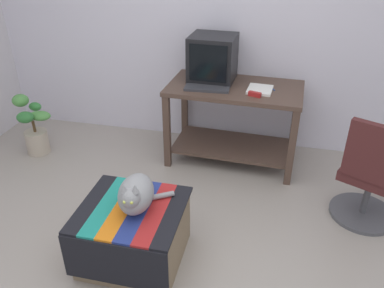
# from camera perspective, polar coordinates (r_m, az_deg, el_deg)

# --- Properties ---
(ground_plane) EXTENTS (14.00, 14.00, 0.00)m
(ground_plane) POSITION_cam_1_polar(r_m,az_deg,el_deg) (2.78, -4.25, -18.59)
(ground_plane) COLOR #9E9389
(back_wall) EXTENTS (8.00, 0.10, 2.60)m
(back_wall) POSITION_cam_1_polar(r_m,az_deg,el_deg) (3.93, 4.10, 18.23)
(back_wall) COLOR silver
(back_wall) RESTS_ON ground_plane
(desk) EXTENTS (1.25, 0.72, 0.77)m
(desk) POSITION_cam_1_polar(r_m,az_deg,el_deg) (3.71, 6.13, 4.84)
(desk) COLOR #4C382D
(desk) RESTS_ON ground_plane
(tv_monitor) EXTENTS (0.43, 0.41, 0.42)m
(tv_monitor) POSITION_cam_1_polar(r_m,az_deg,el_deg) (3.69, 3.08, 12.38)
(tv_monitor) COLOR black
(tv_monitor) RESTS_ON desk
(keyboard) EXTENTS (0.41, 0.17, 0.02)m
(keyboard) POSITION_cam_1_polar(r_m,az_deg,el_deg) (3.52, 2.27, 8.16)
(keyboard) COLOR #333338
(keyboard) RESTS_ON desk
(book) EXTENTS (0.23, 0.26, 0.02)m
(book) POSITION_cam_1_polar(r_m,az_deg,el_deg) (3.54, 9.93, 7.87)
(book) COLOR white
(book) RESTS_ON desk
(ottoman_with_blanket) EXTENTS (0.69, 0.66, 0.44)m
(ottoman_with_blanket) POSITION_cam_1_polar(r_m,az_deg,el_deg) (2.76, -8.62, -12.83)
(ottoman_with_blanket) COLOR #7A664C
(ottoman_with_blanket) RESTS_ON ground_plane
(cat) EXTENTS (0.34, 0.39, 0.28)m
(cat) POSITION_cam_1_polar(r_m,az_deg,el_deg) (2.54, -8.24, -7.29)
(cat) COLOR gray
(cat) RESTS_ON ottoman_with_blanket
(potted_plant) EXTENTS (0.38, 0.37, 0.63)m
(potted_plant) POSITION_cam_1_polar(r_m,az_deg,el_deg) (4.22, -22.17, 2.12)
(potted_plant) COLOR #B7A893
(potted_plant) RESTS_ON ground_plane
(office_chair) EXTENTS (0.56, 0.56, 0.89)m
(office_chair) POSITION_cam_1_polar(r_m,az_deg,el_deg) (3.25, 24.68, -4.64)
(office_chair) COLOR #4C4C51
(office_chair) RESTS_ON ground_plane
(stapler) EXTENTS (0.12, 0.07, 0.04)m
(stapler) POSITION_cam_1_polar(r_m,az_deg,el_deg) (3.41, 9.19, 7.22)
(stapler) COLOR #A31E1E
(stapler) RESTS_ON desk
(pen) EXTENTS (0.07, 0.13, 0.01)m
(pen) POSITION_cam_1_polar(r_m,az_deg,el_deg) (3.62, 11.60, 8.09)
(pen) COLOR #2351B2
(pen) RESTS_ON desk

